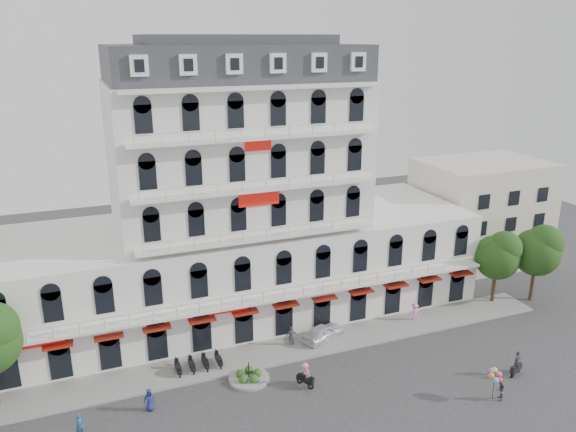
{
  "coord_description": "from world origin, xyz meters",
  "views": [
    {
      "loc": [
        -13.91,
        -30.39,
        25.63
      ],
      "look_at": [
        1.84,
        10.0,
        11.73
      ],
      "focal_mm": 35.0,
      "sensor_mm": 36.0,
      "label": 1
    }
  ],
  "objects_px": {
    "rider_northeast": "(517,363)",
    "balloon_vendor": "(498,384)",
    "rider_center": "(305,374)",
    "parked_car": "(323,332)"
  },
  "relations": [
    {
      "from": "rider_northeast",
      "to": "balloon_vendor",
      "type": "bearing_deg",
      "value": 5.56
    },
    {
      "from": "rider_northeast",
      "to": "balloon_vendor",
      "type": "relative_size",
      "value": 0.88
    },
    {
      "from": "balloon_vendor",
      "to": "rider_center",
      "type": "bearing_deg",
      "value": 151.98
    },
    {
      "from": "rider_northeast",
      "to": "balloon_vendor",
      "type": "distance_m",
      "value": 4.12
    },
    {
      "from": "rider_northeast",
      "to": "rider_center",
      "type": "height_order",
      "value": "rider_northeast"
    },
    {
      "from": "parked_car",
      "to": "rider_northeast",
      "type": "distance_m",
      "value": 15.93
    },
    {
      "from": "parked_car",
      "to": "balloon_vendor",
      "type": "distance_m",
      "value": 15.02
    },
    {
      "from": "parked_car",
      "to": "rider_center",
      "type": "xyz_separation_m",
      "value": [
        -4.2,
        -5.79,
        0.32
      ]
    },
    {
      "from": "parked_car",
      "to": "balloon_vendor",
      "type": "relative_size",
      "value": 1.73
    },
    {
      "from": "rider_center",
      "to": "parked_car",
      "type": "bearing_deg",
      "value": 117.03
    }
  ]
}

